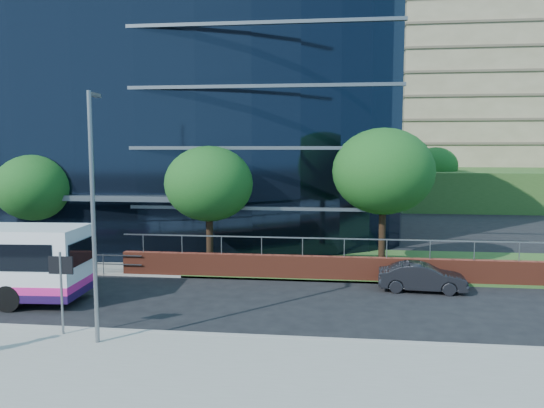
# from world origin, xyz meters

# --- Properties ---
(far_forecourt) EXTENTS (50.00, 8.00, 0.10)m
(far_forecourt) POSITION_xyz_m (-6.00, 11.00, 0.05)
(far_forecourt) COLOR gray
(far_forecourt) RESTS_ON ground
(grass_verge) EXTENTS (36.00, 8.00, 0.12)m
(grass_verge) POSITION_xyz_m (24.00, 11.00, 0.06)
(grass_verge) COLOR #2D511E
(grass_verge) RESTS_ON ground
(glass_office) EXTENTS (44.00, 23.10, 16.00)m
(glass_office) POSITION_xyz_m (-4.00, 20.85, 8.00)
(glass_office) COLOR black
(glass_office) RESTS_ON ground
(retaining_wall) EXTENTS (34.00, 0.40, 2.11)m
(retaining_wall) POSITION_xyz_m (20.00, 7.30, 0.61)
(retaining_wall) COLOR maroon
(retaining_wall) RESTS_ON ground
(apartment_block) EXTENTS (60.00, 42.00, 30.00)m
(apartment_block) POSITION_xyz_m (32.00, 57.21, 11.11)
(apartment_block) COLOR #2D511E
(apartment_block) RESTS_ON ground
(street_sign) EXTENTS (0.85, 0.09, 2.80)m
(street_sign) POSITION_xyz_m (4.50, -1.59, 2.15)
(street_sign) COLOR slate
(street_sign) RESTS_ON pavement_near
(tree_far_b) EXTENTS (4.29, 4.29, 6.05)m
(tree_far_b) POSITION_xyz_m (-3.00, 9.50, 4.21)
(tree_far_b) COLOR black
(tree_far_b) RESTS_ON ground
(tree_far_c) EXTENTS (4.62, 4.62, 6.51)m
(tree_far_c) POSITION_xyz_m (7.00, 9.00, 4.54)
(tree_far_c) COLOR black
(tree_far_c) RESTS_ON ground
(tree_far_d) EXTENTS (5.28, 5.28, 7.44)m
(tree_far_d) POSITION_xyz_m (16.00, 10.00, 5.19)
(tree_far_d) COLOR black
(tree_far_d) RESTS_ON ground
(tree_dist_e) EXTENTS (4.62, 4.62, 6.51)m
(tree_dist_e) POSITION_xyz_m (24.00, 40.00, 4.54)
(tree_dist_e) COLOR black
(tree_dist_e) RESTS_ON ground
(streetlight_east) EXTENTS (0.15, 0.77, 8.00)m
(streetlight_east) POSITION_xyz_m (6.00, -2.17, 4.44)
(streetlight_east) COLOR slate
(streetlight_east) RESTS_ON pavement_near
(parked_car) EXTENTS (3.92, 1.58, 1.27)m
(parked_car) POSITION_xyz_m (17.45, 5.94, 0.63)
(parked_car) COLOR black
(parked_car) RESTS_ON ground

